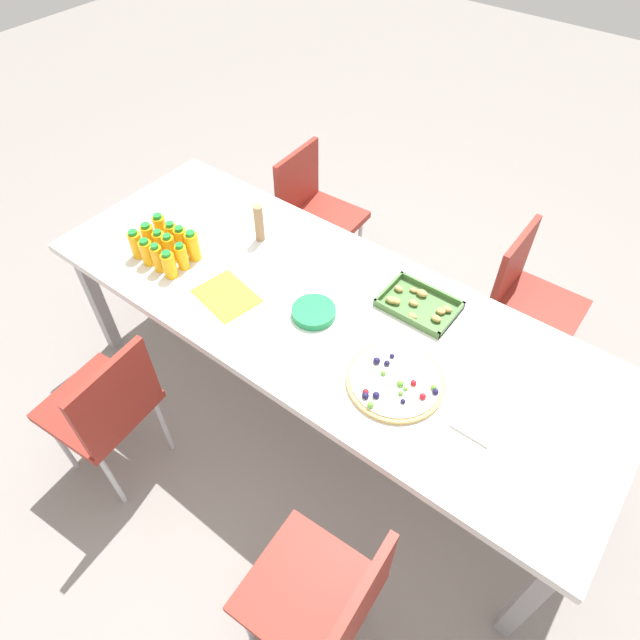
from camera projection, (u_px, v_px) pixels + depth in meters
The scene contains 24 objects.
ground_plane at pixel (323, 405), 2.87m from camera, with size 12.00×12.00×0.00m, color gray.
party_table at pixel (323, 315), 2.35m from camera, with size 2.55×0.94×0.75m.
chair_far_right at pixel (528, 296), 2.70m from camera, with size 0.40×0.40×0.83m.
chair_far_left at pixel (314, 209), 3.19m from camera, with size 0.42×0.42×0.83m.
chair_near_left at pixel (106, 406), 2.27m from camera, with size 0.44×0.44×0.83m.
chair_near_right at pixel (325, 600), 1.77m from camera, with size 0.42×0.42×0.83m.
juice_bottle_0 at pixel (136, 244), 2.48m from camera, with size 0.06×0.06×0.14m.
juice_bottle_1 at pixel (147, 252), 2.45m from camera, with size 0.06×0.06×0.13m.
juice_bottle_2 at pixel (158, 258), 2.42m from camera, with size 0.05×0.05×0.14m.
juice_bottle_3 at pixel (169, 265), 2.39m from camera, with size 0.06×0.06×0.13m.
juice_bottle_4 at pixel (149, 237), 2.52m from camera, with size 0.06×0.06×0.13m.
juice_bottle_5 at pixel (160, 243), 2.49m from camera, with size 0.06×0.06×0.13m.
juice_bottle_6 at pixel (170, 249), 2.46m from camera, with size 0.05×0.05×0.15m.
juice_bottle_7 at pixel (182, 257), 2.43m from camera, with size 0.05×0.05×0.13m.
juice_bottle_8 at pixel (160, 228), 2.56m from camera, with size 0.06×0.06×0.14m.
juice_bottle_9 at pixel (172, 235), 2.53m from camera, with size 0.06×0.06×0.13m.
juice_bottle_10 at pixel (182, 240), 2.50m from camera, with size 0.06×0.06×0.14m.
juice_bottle_11 at pixel (193, 246), 2.47m from camera, with size 0.06×0.06×0.15m.
fruit_pizza at pixel (395, 381), 2.03m from camera, with size 0.37×0.37×0.05m.
snack_tray at pixel (418, 305), 2.30m from camera, with size 0.31×0.22×0.04m.
plate_stack at pixel (315, 313), 2.26m from camera, with size 0.18×0.18×0.03m.
napkin_stack at pixel (478, 421), 1.93m from camera, with size 0.15×0.15×0.01m, color white.
cardboard_tube at pixel (259, 223), 2.54m from camera, with size 0.04×0.04×0.19m, color #9E7A56.
paper_folder at pixel (227, 296), 2.35m from camera, with size 0.26×0.20×0.01m, color yellow.
Camera 1 is at (0.96, -1.28, 2.42)m, focal length 30.77 mm.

